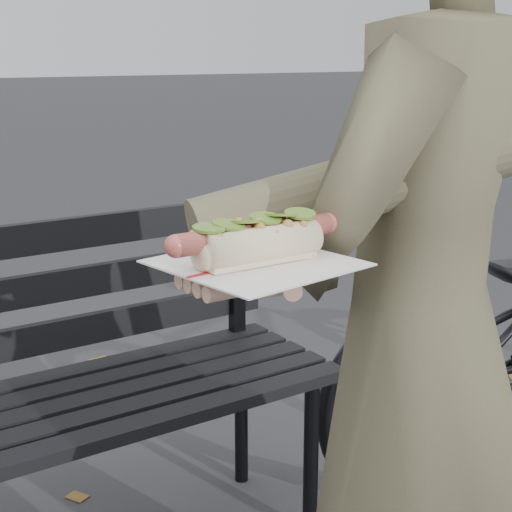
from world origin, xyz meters
The scene contains 3 objects.
park_bench centered at (0.07, 0.93, 0.52)m, with size 1.50×0.44×0.88m.
person centered at (0.43, 0.02, 0.83)m, with size 0.60×0.40×1.65m, color brown.
held_hotdog centered at (0.24, -0.02, 1.09)m, with size 0.62×0.31×0.20m.
Camera 1 is at (-0.42, -0.79, 1.27)m, focal length 55.00 mm.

